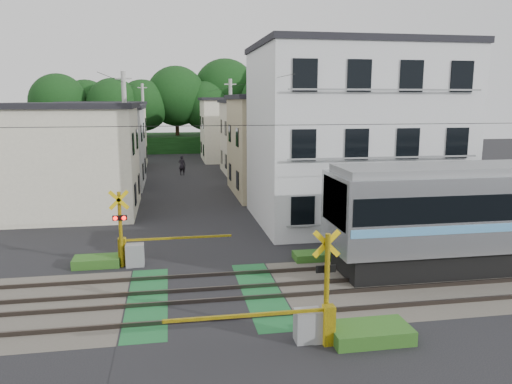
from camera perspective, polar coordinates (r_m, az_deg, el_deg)
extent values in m
plane|color=black|center=(17.06, -5.78, -11.83)|extent=(120.00, 120.00, 0.00)
cube|color=#47423A|center=(17.05, -5.78, -11.82)|extent=(120.00, 6.00, 0.00)
cube|color=black|center=(17.05, -5.78, -11.81)|extent=(5.20, 120.00, 0.00)
cube|color=#145126|center=(17.04, -12.30, -12.02)|extent=(1.30, 6.00, 0.00)
cube|color=#145126|center=(17.27, 0.65, -11.45)|extent=(1.30, 6.00, 0.00)
cube|color=#3F3833|center=(15.29, -5.24, -14.27)|extent=(120.00, 0.08, 0.14)
cube|color=#3F3833|center=(16.57, -5.65, -12.25)|extent=(120.00, 0.08, 0.14)
cube|color=#3F3833|center=(17.49, -5.90, -11.00)|extent=(120.00, 0.08, 0.14)
cube|color=#3F3833|center=(18.80, -6.21, -9.45)|extent=(120.00, 0.08, 0.14)
cube|color=black|center=(20.04, 16.74, -7.79)|extent=(2.61, 2.39, 0.65)
cube|color=black|center=(18.31, 9.06, -1.14)|extent=(0.10, 2.61, 1.69)
cylinder|color=yellow|center=(13.73, 8.07, -10.80)|extent=(0.14, 0.14, 3.00)
cube|color=yellow|center=(13.44, 8.07, -5.88)|extent=(0.77, 0.05, 0.77)
cube|color=yellow|center=(13.44, 8.07, -5.88)|extent=(0.77, 0.05, 0.77)
cube|color=black|center=(13.65, 8.00, -8.70)|extent=(0.55, 0.05, 0.20)
sphere|color=#FF0C07|center=(13.66, 7.27, -8.67)|extent=(0.16, 0.16, 0.16)
sphere|color=#FF0C07|center=(13.75, 8.56, -8.56)|extent=(0.16, 0.16, 0.16)
cube|color=gray|center=(14.01, 5.94, -14.98)|extent=(0.70, 0.50, 0.90)
cube|color=yellow|center=(13.89, 8.29, -14.82)|extent=(0.30, 0.30, 1.10)
cube|color=yellow|center=(13.22, -1.25, -13.92)|extent=(4.20, 0.08, 0.08)
cylinder|color=yellow|center=(20.07, -15.22, -4.19)|extent=(0.14, 0.14, 3.00)
cube|color=yellow|center=(19.71, -15.41, -0.89)|extent=(0.77, 0.05, 0.77)
cube|color=yellow|center=(19.71, -15.41, -0.89)|extent=(0.77, 0.05, 0.77)
cube|color=black|center=(19.86, -15.31, -2.87)|extent=(0.55, 0.05, 0.20)
sphere|color=#FF0C07|center=(19.81, -15.79, -2.92)|extent=(0.16, 0.16, 0.16)
sphere|color=#FF0C07|center=(19.78, -14.87, -2.90)|extent=(0.16, 0.16, 0.16)
cube|color=gray|center=(20.31, -13.66, -7.03)|extent=(0.70, 0.50, 0.90)
cube|color=yellow|center=(20.56, -15.03, -6.58)|extent=(0.30, 0.30, 1.10)
cube|color=yellow|center=(20.35, -8.74, -5.20)|extent=(4.20, 0.08, 0.08)
cube|color=silver|center=(27.06, 10.84, 6.15)|extent=(10.00, 8.00, 9.00)
cube|color=black|center=(27.12, 11.19, 15.99)|extent=(10.20, 8.16, 0.30)
cube|color=black|center=(22.56, 5.37, -2.26)|extent=(1.10, 0.06, 1.40)
cube|color=black|center=(23.32, 11.19, -1.99)|extent=(1.10, 0.06, 1.40)
cube|color=black|center=(24.29, 16.60, -1.73)|extent=(1.10, 0.06, 1.40)
cube|color=black|center=(25.47, 21.54, -1.48)|extent=(1.10, 0.06, 1.40)
cube|color=gray|center=(23.73, 14.15, -3.39)|extent=(9.00, 0.06, 0.08)
cube|color=black|center=(22.10, 5.50, 5.35)|extent=(1.10, 0.06, 1.40)
cube|color=black|center=(22.87, 11.46, 5.37)|extent=(1.10, 0.06, 1.40)
cube|color=black|center=(23.86, 16.97, 5.33)|extent=(1.10, 0.06, 1.40)
cube|color=black|center=(25.06, 22.00, 5.25)|extent=(1.10, 0.06, 1.40)
cube|color=gray|center=(23.21, 14.48, 3.83)|extent=(9.00, 0.06, 0.08)
cube|color=black|center=(22.03, 5.64, 13.15)|extent=(1.10, 0.06, 1.40)
cube|color=black|center=(22.80, 11.74, 12.89)|extent=(1.10, 0.06, 1.40)
cube|color=black|center=(23.80, 17.37, 12.53)|extent=(1.10, 0.06, 1.40)
cube|color=black|center=(25.01, 22.48, 12.10)|extent=(1.10, 0.06, 1.40)
cube|color=gray|center=(23.07, 14.83, 11.24)|extent=(9.00, 0.06, 0.08)
cube|color=silver|center=(30.44, -20.19, 3.32)|extent=(7.00, 7.00, 6.00)
cube|color=black|center=(30.25, -20.57, 9.25)|extent=(7.35, 7.35, 0.30)
cube|color=black|center=(28.54, -13.60, -0.22)|extent=(0.06, 1.00, 1.20)
cube|color=black|center=(31.98, -13.22, 0.93)|extent=(0.06, 1.00, 1.20)
cube|color=black|center=(28.16, -13.85, 5.38)|extent=(0.06, 1.00, 1.20)
cube|color=black|center=(31.65, -13.43, 5.93)|extent=(0.06, 1.00, 1.20)
cube|color=tan|center=(34.80, 3.19, 5.19)|extent=(7.00, 8.00, 6.50)
cube|color=black|center=(34.65, 3.24, 10.79)|extent=(7.35, 8.40, 0.30)
cube|color=black|center=(32.45, -2.13, 1.34)|extent=(0.06, 1.00, 1.20)
cube|color=black|center=(36.38, -2.99, 2.33)|extent=(0.06, 1.00, 1.20)
cube|color=black|center=(32.13, -2.17, 6.28)|extent=(0.06, 1.00, 1.20)
cube|color=black|center=(36.08, -3.03, 6.73)|extent=(0.06, 1.00, 1.20)
cube|color=#ABAEB1|center=(39.37, -18.62, 4.76)|extent=(8.00, 7.00, 5.80)
cube|color=black|center=(39.21, -18.89, 9.20)|extent=(8.40, 7.35, 0.30)
cube|color=black|center=(37.41, -12.76, 2.31)|extent=(0.06, 1.00, 1.20)
cube|color=black|center=(40.87, -12.54, 2.99)|extent=(0.06, 1.00, 1.20)
cube|color=black|center=(37.12, -12.94, 6.59)|extent=(0.06, 1.00, 1.20)
cube|color=black|center=(40.61, -12.69, 6.91)|extent=(0.06, 1.00, 1.20)
cube|color=beige|center=(44.64, 0.78, 6.18)|extent=(7.00, 7.00, 6.20)
cube|color=black|center=(44.52, 0.79, 10.36)|extent=(7.35, 7.35, 0.30)
cube|color=black|center=(42.58, -3.47, 3.52)|extent=(0.06, 1.00, 1.20)
cube|color=black|center=(46.03, -3.97, 4.04)|extent=(0.06, 1.00, 1.20)
cube|color=black|center=(42.33, -3.52, 7.28)|extent=(0.06, 1.00, 1.20)
cube|color=black|center=(45.80, -4.01, 7.52)|extent=(0.06, 1.00, 1.20)
cube|color=beige|center=(49.21, -16.68, 6.03)|extent=(7.00, 8.00, 6.00)
cube|color=black|center=(49.09, -16.88, 9.69)|extent=(7.35, 8.40, 0.30)
cube|color=black|center=(47.09, -12.58, 3.95)|extent=(0.06, 1.00, 1.20)
cube|color=black|center=(51.06, -12.38, 4.45)|extent=(0.06, 1.00, 1.20)
cube|color=black|center=(46.86, -12.71, 7.36)|extent=(0.06, 1.00, 1.20)
cube|color=black|center=(50.85, -12.51, 7.59)|extent=(0.06, 1.00, 1.20)
cube|color=silver|center=(54.37, -1.92, 7.06)|extent=(8.00, 7.00, 6.40)
cube|color=black|center=(54.27, -1.94, 10.59)|extent=(8.40, 7.35, 0.30)
cube|color=black|center=(52.37, -6.02, 4.79)|extent=(0.06, 1.00, 1.20)
cube|color=black|center=(55.85, -6.27, 5.14)|extent=(0.06, 1.00, 1.20)
cube|color=black|center=(52.17, -6.08, 7.85)|extent=(0.06, 1.00, 1.20)
cube|color=black|center=(55.66, -6.33, 8.01)|extent=(0.06, 1.00, 1.20)
cube|color=#123612|center=(65.98, -9.00, 5.62)|extent=(40.00, 10.00, 2.00)
cylinder|color=#332114|center=(63.76, -21.43, 6.10)|extent=(0.50, 0.50, 4.75)
sphere|color=#123612|center=(63.63, -21.66, 9.51)|extent=(6.65, 6.65, 6.65)
cylinder|color=#332114|center=(65.86, -18.67, 6.27)|extent=(0.50, 0.50, 4.46)
sphere|color=#123612|center=(65.73, -18.85, 9.37)|extent=(6.24, 6.24, 6.24)
cylinder|color=#332114|center=(62.39, -15.80, 6.24)|extent=(0.50, 0.50, 4.51)
sphere|color=#123612|center=(62.25, -15.96, 9.55)|extent=(6.31, 6.31, 6.31)
cylinder|color=#332114|center=(63.24, -12.68, 6.40)|extent=(0.50, 0.50, 4.45)
sphere|color=#123612|center=(63.10, -12.81, 9.63)|extent=(6.23, 6.23, 6.23)
cylinder|color=#332114|center=(64.53, -8.98, 7.00)|extent=(0.50, 0.50, 5.32)
sphere|color=#123612|center=(64.42, -9.09, 10.78)|extent=(7.45, 7.45, 7.45)
cylinder|color=#332114|center=(64.37, -5.73, 6.65)|extent=(0.50, 0.50, 4.38)
sphere|color=#123612|center=(64.23, -5.78, 9.77)|extent=(6.14, 6.14, 6.14)
cylinder|color=#332114|center=(66.98, -3.50, 7.47)|extent=(0.50, 0.50, 5.88)
sphere|color=#123612|center=(66.90, -3.54, 11.50)|extent=(8.24, 8.24, 8.24)
cylinder|color=#332114|center=(62.27, 1.39, 6.79)|extent=(0.50, 0.50, 4.87)
sphere|color=#123612|center=(62.14, 1.41, 10.37)|extent=(6.81, 6.81, 6.81)
cylinder|color=#332114|center=(64.77, 3.02, 7.38)|extent=(0.50, 0.50, 5.89)
sphere|color=#123612|center=(64.68, 3.06, 11.55)|extent=(8.25, 8.25, 8.25)
cube|color=black|center=(18.37, 12.77, 7.55)|extent=(60.00, 0.02, 0.02)
cylinder|color=#A5A5A0|center=(28.95, -14.59, 5.28)|extent=(0.26, 0.26, 8.00)
cube|color=#A5A5A0|center=(28.87, -14.93, 12.41)|extent=(0.90, 0.08, 0.08)
cylinder|color=#A5A5A0|center=(38.11, -2.90, 6.78)|extent=(0.26, 0.26, 8.00)
cube|color=#A5A5A0|center=(38.05, -2.95, 12.20)|extent=(0.90, 0.08, 0.08)
cylinder|color=#A5A5A0|center=(49.87, -12.70, 7.42)|extent=(0.26, 0.26, 8.00)
cube|color=#A5A5A0|center=(49.82, -12.87, 11.55)|extent=(0.90, 0.08, 0.08)
cube|color=black|center=(39.33, -13.61, 11.58)|extent=(0.02, 42.00, 0.02)
cube|color=black|center=(39.53, -3.22, 11.84)|extent=(0.02, 42.00, 0.02)
imported|color=black|center=(43.75, -8.45, 3.04)|extent=(0.74, 0.61, 1.74)
cube|color=#2D5E1E|center=(14.47, 12.88, -15.43)|extent=(2.20, 1.20, 0.40)
cube|color=#2D5E1E|center=(20.84, -17.73, -7.56)|extent=(1.80, 1.00, 0.36)
cube|color=#2D5E1E|center=(20.75, 6.42, -7.28)|extent=(1.50, 0.90, 0.30)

